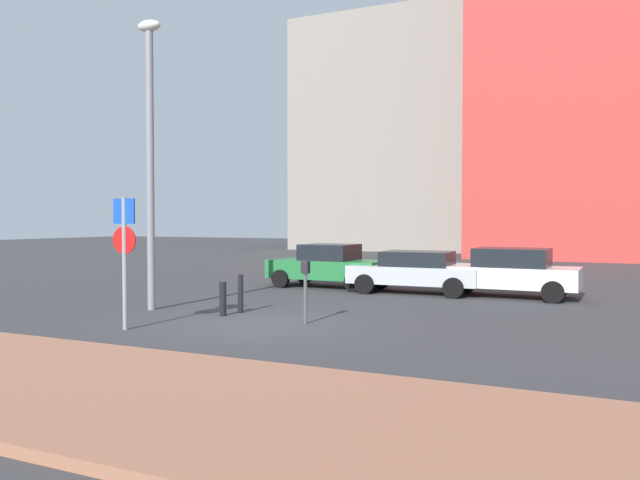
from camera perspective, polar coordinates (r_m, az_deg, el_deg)
ground_plane at (r=14.58m, az=-5.27°, el=-7.63°), size 120.00×120.00×0.00m
sidewalk_brick at (r=10.01m, az=-23.15°, el=-11.74°), size 40.00×4.31×0.14m
parked_car_green at (r=22.35m, az=0.74°, el=-2.32°), size 4.18×2.13×1.54m
parked_car_silver at (r=20.72m, az=8.67°, el=-2.80°), size 4.26×1.96×1.38m
parked_car_white at (r=20.32m, az=16.77°, el=-2.78°), size 4.28×2.11×1.52m
parking_sign_post at (r=14.26m, az=-17.35°, el=-0.57°), size 0.60×0.10×2.89m
parking_meter at (r=14.47m, az=-1.33°, el=-3.96°), size 0.18×0.14×1.45m
street_lamp at (r=17.38m, az=-15.19°, el=8.59°), size 0.70×0.36×7.66m
traffic_bollard_near at (r=15.90m, az=-8.82°, el=-5.30°), size 0.17×0.17×0.85m
traffic_bollard_mid at (r=16.34m, az=-7.23°, el=-4.86°), size 0.14×0.14×0.99m
building_colorful_midrise at (r=47.07m, az=26.90°, el=14.12°), size 19.40×15.11×25.15m
building_under_construction at (r=54.78m, az=7.26°, el=9.02°), size 14.63×13.45×18.56m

